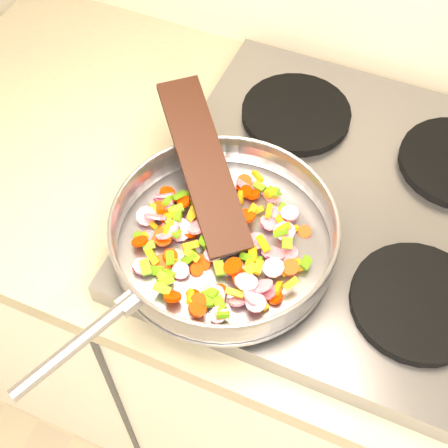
% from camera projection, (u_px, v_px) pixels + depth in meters
% --- Properties ---
extents(cooktop, '(0.60, 0.60, 0.04)m').
position_uv_depth(cooktop, '(347.00, 208.00, 1.00)').
color(cooktop, '#939399').
rests_on(cooktop, counter_top).
extents(grate_fl, '(0.19, 0.19, 0.02)m').
position_uv_depth(grate_fl, '(234.00, 236.00, 0.94)').
color(grate_fl, black).
rests_on(grate_fl, cooktop).
extents(grate_fr, '(0.19, 0.19, 0.02)m').
position_uv_depth(grate_fr, '(418.00, 302.00, 0.87)').
color(grate_fr, black).
rests_on(grate_fr, cooktop).
extents(grate_bl, '(0.19, 0.19, 0.02)m').
position_uv_depth(grate_bl, '(296.00, 114.00, 1.08)').
color(grate_bl, black).
rests_on(grate_bl, cooktop).
extents(saute_pan, '(0.37, 0.51, 0.06)m').
position_uv_depth(saute_pan, '(223.00, 234.00, 0.89)').
color(saute_pan, '#9E9EA5').
rests_on(saute_pan, grate_fl).
extents(vegetable_heap, '(0.27, 0.27, 0.05)m').
position_uv_depth(vegetable_heap, '(214.00, 240.00, 0.90)').
color(vegetable_heap, '#DC154B').
rests_on(vegetable_heap, saute_pan).
extents(wooden_spatula, '(0.24, 0.26, 0.09)m').
position_uv_depth(wooden_spatula, '(203.00, 164.00, 0.92)').
color(wooden_spatula, black).
rests_on(wooden_spatula, saute_pan).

